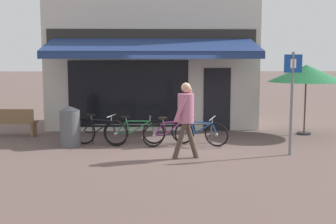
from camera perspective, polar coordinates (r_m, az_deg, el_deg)
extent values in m
plane|color=brown|center=(11.29, 0.84, -5.01)|extent=(160.00, 160.00, 0.00)
cube|color=beige|center=(15.45, -2.16, 9.94)|extent=(7.18, 3.00, 6.28)
cube|color=black|center=(13.98, -5.36, 2.47)|extent=(3.95, 0.04, 2.20)
cube|color=black|center=(14.15, 6.65, 1.69)|extent=(0.90, 0.04, 2.10)
cube|color=#282623|center=(13.93, -2.15, 10.26)|extent=(6.82, 0.06, 0.44)
cube|color=navy|center=(12.99, -2.14, 9.07)|extent=(6.46, 1.91, 0.50)
cube|color=navy|center=(12.04, -2.13, 7.68)|extent=(6.46, 0.03, 0.20)
cylinder|color=#47494F|center=(11.90, -2.14, -1.70)|extent=(3.46, 0.04, 0.04)
cylinder|color=#47494F|center=(12.06, -10.15, -3.01)|extent=(0.04, 0.04, 0.55)
cylinder|color=#47494F|center=(12.06, 5.87, -2.93)|extent=(0.04, 0.04, 0.55)
torus|color=black|center=(11.61, -7.13, -2.89)|extent=(0.71, 0.33, 0.73)
cylinder|color=#9E9EA3|center=(11.61, -7.13, -2.89)|extent=(0.09, 0.08, 0.07)
torus|color=black|center=(12.07, -11.34, -2.59)|extent=(0.71, 0.33, 0.73)
cylinder|color=#9E9EA3|center=(12.07, -11.34, -2.59)|extent=(0.09, 0.08, 0.07)
cylinder|color=black|center=(11.74, -8.80, -2.00)|extent=(0.52, 0.25, 0.39)
cylinder|color=black|center=(11.73, -8.99, -1.09)|extent=(0.58, 0.25, 0.05)
cylinder|color=black|center=(11.89, -10.09, -1.88)|extent=(0.11, 0.05, 0.38)
cylinder|color=black|center=(11.99, -10.62, -2.69)|extent=(0.34, 0.16, 0.05)
cylinder|color=black|center=(11.97, -10.82, -1.79)|extent=(0.29, 0.15, 0.38)
cylinder|color=black|center=(11.60, -7.40, -2.05)|extent=(0.15, 0.07, 0.35)
cylinder|color=#9E9EA3|center=(11.87, -10.36, -0.73)|extent=(0.06, 0.04, 0.11)
cube|color=black|center=(11.86, -10.44, -0.40)|extent=(0.26, 0.18, 0.05)
cylinder|color=#9E9EA3|center=(11.58, -7.68, -0.86)|extent=(0.04, 0.04, 0.14)
cylinder|color=#9E9EA3|center=(11.57, -7.69, -0.52)|extent=(0.21, 0.49, 0.05)
torus|color=black|center=(11.93, -1.86, -2.73)|extent=(0.68, 0.19, 0.67)
cylinder|color=#9E9EA3|center=(11.93, -1.86, -2.73)|extent=(0.08, 0.07, 0.08)
torus|color=black|center=(11.86, -7.01, -2.84)|extent=(0.68, 0.19, 0.67)
cylinder|color=#9E9EA3|center=(11.86, -7.01, -2.84)|extent=(0.08, 0.07, 0.08)
cylinder|color=#23703D|center=(11.89, -3.82, -2.06)|extent=(0.59, 0.13, 0.36)
cylinder|color=#23703D|center=(11.87, -4.03, -1.24)|extent=(0.66, 0.10, 0.05)
cylinder|color=#23703D|center=(11.86, -5.40, -2.06)|extent=(0.13, 0.07, 0.35)
cylinder|color=#23703D|center=(11.87, -6.10, -2.86)|extent=(0.38, 0.07, 0.05)
cylinder|color=#23703D|center=(11.85, -6.31, -2.04)|extent=(0.32, 0.11, 0.35)
cylinder|color=#23703D|center=(11.92, -2.15, -1.99)|extent=(0.16, 0.06, 0.32)
cylinder|color=#9E9EA3|center=(11.85, -5.69, -0.99)|extent=(0.06, 0.04, 0.11)
cube|color=black|center=(11.85, -5.77, -0.66)|extent=(0.25, 0.13, 0.06)
cylinder|color=#9E9EA3|center=(11.90, -2.45, -0.91)|extent=(0.03, 0.04, 0.14)
cylinder|color=#9E9EA3|center=(11.90, -2.46, -0.57)|extent=(0.08, 0.52, 0.08)
torus|color=black|center=(11.92, 2.31, -2.72)|extent=(0.65, 0.42, 0.68)
cylinder|color=#9E9EA3|center=(11.92, 2.31, -2.72)|extent=(0.09, 0.09, 0.08)
torus|color=black|center=(11.43, -1.91, -3.14)|extent=(0.65, 0.42, 0.68)
cylinder|color=#9E9EA3|center=(11.43, -1.91, -3.14)|extent=(0.09, 0.09, 0.08)
cylinder|color=#892D7A|center=(11.68, 0.79, -2.17)|extent=(0.52, 0.25, 0.36)
cylinder|color=#892D7A|center=(11.62, 0.68, -1.35)|extent=(0.56, 0.31, 0.05)
cylinder|color=#892D7A|center=(11.53, -0.51, -2.25)|extent=(0.10, 0.11, 0.36)
cylinder|color=#892D7A|center=(11.51, -1.15, -3.10)|extent=(0.32, 0.19, 0.05)
cylinder|color=#892D7A|center=(11.45, -1.27, -2.28)|extent=(0.29, 0.14, 0.35)
cylinder|color=#892D7A|center=(11.85, 2.13, -2.00)|extent=(0.13, 0.13, 0.33)
cylinder|color=#9E9EA3|center=(11.45, -0.68, -1.18)|extent=(0.05, 0.06, 0.11)
cube|color=black|center=(11.43, -0.73, -0.85)|extent=(0.26, 0.20, 0.06)
cylinder|color=#9E9EA3|center=(11.77, 1.97, -0.95)|extent=(0.04, 0.05, 0.14)
cylinder|color=#9E9EA3|center=(11.75, 2.00, -0.62)|extent=(0.26, 0.47, 0.08)
torus|color=black|center=(11.56, 6.59, -3.07)|extent=(0.66, 0.41, 0.68)
cylinder|color=#9E9EA3|center=(11.56, 6.59, -3.07)|extent=(0.09, 0.09, 0.08)
torus|color=black|center=(11.89, 1.96, -2.75)|extent=(0.66, 0.41, 0.68)
cylinder|color=#9E9EA3|center=(11.89, 1.96, -2.75)|extent=(0.09, 0.09, 0.08)
cylinder|color=#1E4793|center=(11.64, 4.78, -2.24)|extent=(0.50, 0.31, 0.36)
cylinder|color=#1E4793|center=(11.60, 4.57, -1.40)|extent=(0.57, 0.30, 0.05)
cylinder|color=#1E4793|center=(11.74, 3.35, -2.11)|extent=(0.12, 0.04, 0.35)
cylinder|color=#1E4793|center=(11.83, 2.75, -2.84)|extent=(0.33, 0.18, 0.05)
cylinder|color=#1E4793|center=(11.80, 2.55, -2.02)|extent=(0.27, 0.20, 0.35)
cylinder|color=#1E4793|center=(11.54, 6.31, -2.30)|extent=(0.15, 0.05, 0.33)
cylinder|color=#9E9EA3|center=(11.70, 3.07, -1.04)|extent=(0.06, 0.03, 0.11)
cube|color=black|center=(11.68, 2.99, -0.70)|extent=(0.26, 0.20, 0.06)
cylinder|color=#9E9EA3|center=(11.49, 6.02, -1.19)|extent=(0.04, 0.05, 0.14)
cylinder|color=#9E9EA3|center=(11.47, 6.01, -0.85)|extent=(0.25, 0.48, 0.09)
cylinder|color=#47382D|center=(10.21, 3.19, -3.80)|extent=(0.39, 0.20, 0.91)
cylinder|color=#47382D|center=(10.04, 1.61, -3.98)|extent=(0.39, 0.20, 0.91)
cylinder|color=#B26684|center=(10.01, 2.43, 0.50)|extent=(0.46, 0.46, 0.69)
sphere|color=tan|center=(9.96, 2.44, 3.33)|extent=(0.23, 0.23, 0.23)
cylinder|color=#B26684|center=(9.80, 1.67, 0.36)|extent=(0.31, 0.12, 0.62)
cylinder|color=#B26684|center=(10.21, 2.93, 1.53)|extent=(0.25, 0.18, 0.31)
cylinder|color=tan|center=(10.19, 3.11, 2.03)|extent=(0.19, 0.21, 0.47)
cube|color=black|center=(10.13, 2.96, 3.26)|extent=(0.03, 0.07, 0.14)
cylinder|color=#515459|center=(11.82, -13.11, -2.17)|extent=(0.55, 0.55, 1.00)
cone|color=#33353A|center=(11.75, -13.19, 0.50)|extent=(0.56, 0.56, 0.11)
cylinder|color=slate|center=(10.80, 16.39, 1.02)|extent=(0.07, 0.07, 2.55)
cube|color=#14429E|center=(10.74, 16.59, 6.31)|extent=(0.44, 0.02, 0.44)
cube|color=white|center=(10.72, 16.62, 6.31)|extent=(0.14, 0.01, 0.22)
cylinder|color=#4C3D2D|center=(14.02, 18.09, 1.48)|extent=(0.05, 0.05, 2.16)
cone|color=#196033|center=(13.97, 18.22, 5.00)|extent=(2.39, 2.39, 0.54)
cylinder|color=#262628|center=(14.16, 17.93, -2.76)|extent=(0.44, 0.44, 0.06)
cube|color=brown|center=(13.96, -20.55, -1.26)|extent=(1.63, 0.57, 0.06)
cube|color=brown|center=(13.76, -20.90, -0.46)|extent=(1.60, 0.18, 0.40)
cube|color=brown|center=(13.73, -17.74, -2.23)|extent=(0.11, 0.36, 0.45)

